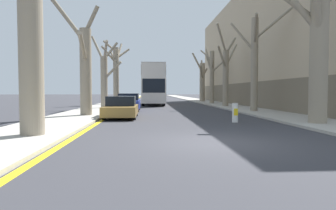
% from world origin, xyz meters
% --- Properties ---
extents(ground_plane, '(300.00, 300.00, 0.00)m').
position_xyz_m(ground_plane, '(0.00, 0.00, 0.00)').
color(ground_plane, '#333338').
extents(sidewalk_left, '(3.38, 120.00, 0.12)m').
position_xyz_m(sidewalk_left, '(-6.39, 50.00, 0.06)').
color(sidewalk_left, '#A39E93').
rests_on(sidewalk_left, ground).
extents(sidewalk_right, '(3.38, 120.00, 0.12)m').
position_xyz_m(sidewalk_right, '(6.39, 50.00, 0.06)').
color(sidewalk_right, '#A39E93').
rests_on(sidewalk_right, ground).
extents(building_facade_right, '(10.08, 39.87, 12.77)m').
position_xyz_m(building_facade_right, '(13.07, 24.29, 6.37)').
color(building_facade_right, tan).
rests_on(building_facade_right, ground).
extents(kerb_line_stripe, '(0.24, 120.00, 0.01)m').
position_xyz_m(kerb_line_stripe, '(-4.52, 50.00, 0.00)').
color(kerb_line_stripe, yellow).
rests_on(kerb_line_stripe, ground).
extents(street_tree_left_0, '(2.34, 3.43, 6.49)m').
position_xyz_m(street_tree_left_0, '(-5.99, 1.23, 3.04)').
color(street_tree_left_0, gray).
rests_on(street_tree_left_0, ground).
extents(street_tree_left_1, '(2.96, 2.57, 7.23)m').
position_xyz_m(street_tree_left_1, '(-5.92, 9.78, 3.12)').
color(street_tree_left_1, gray).
rests_on(street_tree_left_1, ground).
extents(street_tree_left_2, '(3.00, 3.28, 6.73)m').
position_xyz_m(street_tree_left_2, '(-5.96, 18.25, 2.89)').
color(street_tree_left_2, gray).
rests_on(street_tree_left_2, ground).
extents(street_tree_left_3, '(3.05, 4.15, 7.54)m').
position_xyz_m(street_tree_left_3, '(-5.86, 26.58, 3.87)').
color(street_tree_left_3, gray).
rests_on(street_tree_left_3, ground).
extents(street_tree_right_0, '(3.43, 3.26, 9.25)m').
position_xyz_m(street_tree_right_0, '(5.93, 4.34, 4.01)').
color(street_tree_right_0, gray).
rests_on(street_tree_right_0, ground).
extents(street_tree_right_1, '(3.80, 3.20, 7.53)m').
position_xyz_m(street_tree_right_1, '(6.03, 12.92, 3.92)').
color(street_tree_right_1, gray).
rests_on(street_tree_right_1, ground).
extents(street_tree_right_2, '(3.12, 3.71, 8.11)m').
position_xyz_m(street_tree_right_2, '(5.82, 20.75, 3.45)').
color(street_tree_right_2, gray).
rests_on(street_tree_right_2, ground).
extents(street_tree_right_3, '(2.30, 3.99, 7.16)m').
position_xyz_m(street_tree_right_3, '(5.86, 27.81, 3.71)').
color(street_tree_right_3, gray).
rests_on(street_tree_right_3, ground).
extents(street_tree_right_4, '(2.54, 5.40, 7.51)m').
position_xyz_m(street_tree_right_4, '(6.00, 35.46, 3.36)').
color(street_tree_right_4, gray).
rests_on(street_tree_right_4, ground).
extents(double_decker_bus, '(2.61, 10.06, 4.62)m').
position_xyz_m(double_decker_bus, '(-1.46, 26.38, 2.61)').
color(double_decker_bus, silver).
rests_on(double_decker_bus, ground).
extents(parked_car_0, '(1.89, 4.26, 1.31)m').
position_xyz_m(parked_car_0, '(-3.60, 8.98, 0.62)').
color(parked_car_0, olive).
rests_on(parked_car_0, ground).
extents(parked_car_1, '(1.78, 4.53, 1.43)m').
position_xyz_m(parked_car_1, '(-3.60, 15.57, 0.68)').
color(parked_car_1, navy).
rests_on(parked_car_1, ground).
extents(traffic_bollard, '(0.30, 0.31, 0.99)m').
position_xyz_m(traffic_bollard, '(2.50, 5.93, 0.50)').
color(traffic_bollard, white).
rests_on(traffic_bollard, ground).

